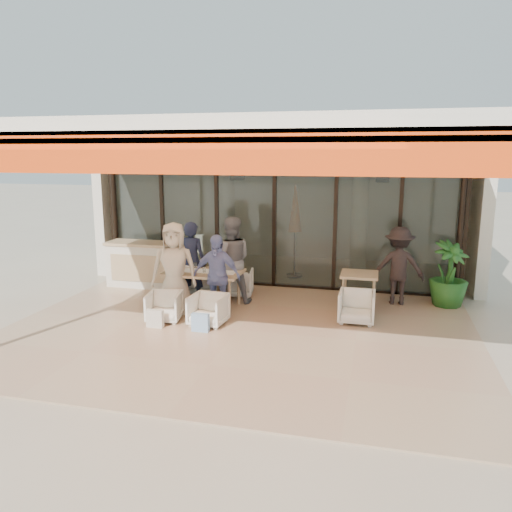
{
  "coord_description": "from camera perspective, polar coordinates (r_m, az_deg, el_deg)",
  "views": [
    {
      "loc": [
        2.28,
        -7.83,
        3.01
      ],
      "look_at": [
        0.1,
        0.9,
        1.15
      ],
      "focal_mm": 35.0,
      "sensor_mm": 36.0,
      "label": 1
    }
  ],
  "objects": [
    {
      "name": "tote_bag_blue",
      "position": [
        8.62,
        -6.37,
        -7.64
      ],
      "size": [
        0.3,
        0.1,
        0.34
      ],
      "primitive_type": "cube",
      "color": "#99BFD8",
      "rests_on": "ground"
    },
    {
      "name": "side_chair",
      "position": [
        9.18,
        11.44,
        -5.56
      ],
      "size": [
        0.63,
        0.59,
        0.65
      ],
      "primitive_type": "imported",
      "rotation": [
        0.0,
        0.0,
        0.0
      ],
      "color": "white",
      "rests_on": "ground"
    },
    {
      "name": "glass_storefront",
      "position": [
        11.16,
        2.12,
        4.41
      ],
      "size": [
        8.08,
        0.1,
        3.2
      ],
      "color": "#9EADA3",
      "rests_on": "ground"
    },
    {
      "name": "terrace_floor",
      "position": [
        8.69,
        -2.1,
        -8.56
      ],
      "size": [
        8.0,
        6.0,
        0.01
      ],
      "primitive_type": "cube",
      "color": "tan",
      "rests_on": "ground"
    },
    {
      "name": "potted_palm",
      "position": [
        10.57,
        21.18,
        -1.96
      ],
      "size": [
        1.05,
        1.05,
        1.33
      ],
      "primitive_type": "imported",
      "rotation": [
        0.0,
        0.0,
        0.72
      ],
      "color": "#1E5919",
      "rests_on": "ground"
    },
    {
      "name": "ground",
      "position": [
        8.7,
        -2.1,
        -8.59
      ],
      "size": [
        70.0,
        70.0,
        0.0
      ],
      "primitive_type": "plane",
      "color": "#C6B293",
      "rests_on": "ground"
    },
    {
      "name": "chair_near_left",
      "position": [
        9.24,
        -10.44,
        -5.57
      ],
      "size": [
        0.67,
        0.64,
        0.6
      ],
      "primitive_type": "imported",
      "rotation": [
        0.0,
        0.0,
        0.16
      ],
      "color": "white",
      "rests_on": "ground"
    },
    {
      "name": "diner_grey",
      "position": [
        10.07,
        -2.91,
        -0.5
      ],
      "size": [
        1.02,
        0.9,
        1.78
      ],
      "primitive_type": "imported",
      "rotation": [
        0.0,
        0.0,
        3.44
      ],
      "color": "slate",
      "rests_on": "ground"
    },
    {
      "name": "diner_navy",
      "position": [
        10.35,
        -7.37,
        -0.59
      ],
      "size": [
        0.61,
        0.41,
        1.66
      ],
      "primitive_type": "imported",
      "rotation": [
        0.0,
        0.0,
        3.11
      ],
      "color": "#1B203B",
      "rests_on": "ground"
    },
    {
      "name": "side_table",
      "position": [
        9.82,
        11.73,
        -2.55
      ],
      "size": [
        0.7,
        0.7,
        0.74
      ],
      "color": "tan",
      "rests_on": "ground"
    },
    {
      "name": "diner_periwinkle",
      "position": [
        9.26,
        -4.53,
        -2.3
      ],
      "size": [
        0.93,
        0.43,
        1.56
      ],
      "primitive_type": "imported",
      "rotation": [
        0.0,
        0.0,
        -0.06
      ],
      "color": "#6B78B3",
      "rests_on": "ground"
    },
    {
      "name": "chair_far_right",
      "position": [
        10.66,
        -2.1,
        -2.93
      ],
      "size": [
        0.72,
        0.68,
        0.65
      ],
      "primitive_type": "imported",
      "rotation": [
        0.0,
        0.0,
        3.31
      ],
      "color": "white",
      "rests_on": "ground"
    },
    {
      "name": "chair_far_left",
      "position": [
        10.91,
        -6.35,
        -2.45
      ],
      "size": [
        0.87,
        0.84,
        0.72
      ],
      "primitive_type": "imported",
      "rotation": [
        0.0,
        0.0,
        3.46
      ],
      "color": "white",
      "rests_on": "ground"
    },
    {
      "name": "chair_near_right",
      "position": [
        8.93,
        -5.5,
        -5.97
      ],
      "size": [
        0.65,
        0.61,
        0.62
      ],
      "primitive_type": "imported",
      "rotation": [
        0.0,
        0.0,
        -0.08
      ],
      "color": "white",
      "rests_on": "ground"
    },
    {
      "name": "diner_cream",
      "position": [
        9.53,
        -9.33,
        -1.42
      ],
      "size": [
        0.96,
        0.73,
        1.75
      ],
      "primitive_type": "imported",
      "rotation": [
        0.0,
        0.0,
        0.22
      ],
      "color": "beige",
      "rests_on": "ground"
    },
    {
      "name": "dining_table",
      "position": [
        9.83,
        -6.04,
        -2.05
      ],
      "size": [
        1.5,
        0.9,
        0.93
      ],
      "color": "tan",
      "rests_on": "ground"
    },
    {
      "name": "interior_block",
      "position": [
        13.36,
        4.25,
        8.31
      ],
      "size": [
        9.05,
        3.62,
        3.52
      ],
      "color": "silver",
      "rests_on": "ground"
    },
    {
      "name": "host_counter",
      "position": [
        11.59,
        -12.26,
        -0.94
      ],
      "size": [
        1.85,
        0.65,
        1.04
      ],
      "color": "silver",
      "rests_on": "ground"
    },
    {
      "name": "terrace_structure",
      "position": [
        7.91,
        -2.83,
        13.4
      ],
      "size": [
        8.0,
        6.0,
        3.4
      ],
      "color": "silver",
      "rests_on": "ground"
    },
    {
      "name": "standing_woman",
      "position": [
        10.36,
        15.97,
        -1.13
      ],
      "size": [
        1.06,
        0.65,
        1.59
      ],
      "primitive_type": "imported",
      "rotation": [
        0.0,
        0.0,
        3.2
      ],
      "color": "black",
      "rests_on": "ground"
    },
    {
      "name": "tote_bag_cream",
      "position": [
        8.93,
        -11.47,
        -7.11
      ],
      "size": [
        0.3,
        0.1,
        0.34
      ],
      "primitive_type": "cube",
      "color": "silver",
      "rests_on": "ground"
    }
  ]
}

